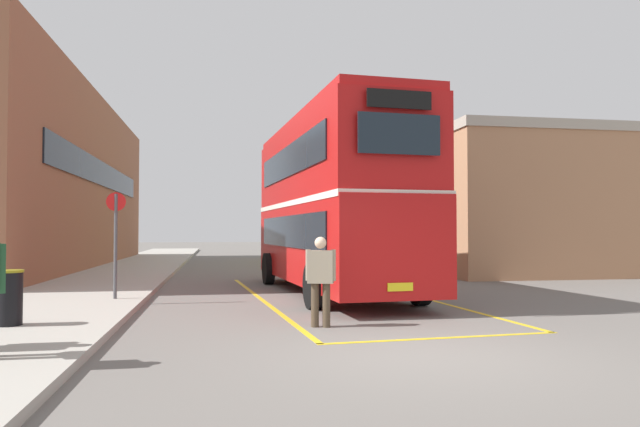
% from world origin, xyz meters
% --- Properties ---
extents(ground_plane, '(135.60, 135.60, 0.00)m').
position_xyz_m(ground_plane, '(0.00, 14.40, 0.00)').
color(ground_plane, '#66605B').
extents(sidewalk_left, '(4.00, 57.60, 0.14)m').
position_xyz_m(sidewalk_left, '(-6.50, 16.80, 0.07)').
color(sidewalk_left, '#A39E93').
rests_on(sidewalk_left, ground).
extents(brick_building_left, '(6.36, 24.79, 7.88)m').
position_xyz_m(brick_building_left, '(-11.25, 20.47, 3.94)').
color(brick_building_left, brown).
rests_on(brick_building_left, ground).
extents(depot_building_right, '(7.75, 14.94, 5.65)m').
position_xyz_m(depot_building_right, '(9.31, 18.11, 2.83)').
color(depot_building_right, '#AD7A56').
rests_on(depot_building_right, ground).
extents(double_decker_bus, '(3.34, 10.07, 4.75)m').
position_xyz_m(double_decker_bus, '(0.28, 7.98, 2.51)').
color(double_decker_bus, black).
rests_on(double_decker_bus, ground).
extents(single_deck_bus, '(3.35, 9.09, 3.02)m').
position_xyz_m(single_deck_bus, '(2.88, 23.12, 1.64)').
color(single_deck_bus, black).
rests_on(single_deck_bus, ground).
extents(pedestrian_boarding, '(0.52, 0.35, 1.61)m').
position_xyz_m(pedestrian_boarding, '(-1.00, 2.46, 0.92)').
color(pedestrian_boarding, '#473828').
rests_on(pedestrian_boarding, ground).
extents(litter_bin, '(0.43, 0.43, 0.92)m').
position_xyz_m(litter_bin, '(-6.23, 2.68, 0.60)').
color(litter_bin, black).
rests_on(litter_bin, sidewalk_left).
extents(bus_stop_sign, '(0.44, 0.10, 2.47)m').
position_xyz_m(bus_stop_sign, '(-5.16, 6.37, 1.64)').
color(bus_stop_sign, '#4C4C51').
rests_on(bus_stop_sign, sidewalk_left).
extents(bay_marking_yellow, '(5.07, 12.22, 0.01)m').
position_xyz_m(bay_marking_yellow, '(0.35, 6.11, 0.00)').
color(bay_marking_yellow, gold).
rests_on(bay_marking_yellow, ground).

